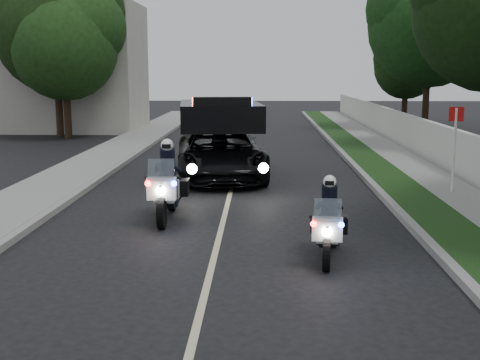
# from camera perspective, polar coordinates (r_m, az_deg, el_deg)

# --- Properties ---
(ground) EXTENTS (120.00, 120.00, 0.00)m
(ground) POSITION_cam_1_polar(r_m,az_deg,el_deg) (10.41, -2.91, -9.14)
(ground) COLOR black
(ground) RESTS_ON ground
(curb_right) EXTENTS (0.20, 60.00, 0.15)m
(curb_right) POSITION_cam_1_polar(r_m,az_deg,el_deg) (20.34, 11.09, 0.33)
(curb_right) COLOR gray
(curb_right) RESTS_ON ground
(grass_verge) EXTENTS (1.20, 60.00, 0.16)m
(grass_verge) POSITION_cam_1_polar(r_m,az_deg,el_deg) (20.46, 13.02, 0.33)
(grass_verge) COLOR #193814
(grass_verge) RESTS_ON ground
(sidewalk_right) EXTENTS (1.40, 60.00, 0.16)m
(sidewalk_right) POSITION_cam_1_polar(r_m,az_deg,el_deg) (20.75, 16.55, 0.30)
(sidewalk_right) COLOR gray
(sidewalk_right) RESTS_ON ground
(property_wall) EXTENTS (0.22, 60.00, 1.50)m
(property_wall) POSITION_cam_1_polar(r_m,az_deg,el_deg) (20.93, 19.29, 2.10)
(property_wall) COLOR beige
(property_wall) RESTS_ON ground
(curb_left) EXTENTS (0.20, 60.00, 0.15)m
(curb_left) POSITION_cam_1_polar(r_m,az_deg,el_deg) (20.68, -11.96, 0.46)
(curb_left) COLOR gray
(curb_left) RESTS_ON ground
(sidewalk_left) EXTENTS (2.00, 60.00, 0.16)m
(sidewalk_left) POSITION_cam_1_polar(r_m,az_deg,el_deg) (20.97, -14.88, 0.48)
(sidewalk_left) COLOR gray
(sidewalk_left) RESTS_ON ground
(building_far) EXTENTS (8.00, 6.00, 7.00)m
(building_far) POSITION_cam_1_polar(r_m,az_deg,el_deg) (37.41, -15.17, 9.74)
(building_far) COLOR #A8A396
(building_far) RESTS_ON ground
(lane_marking) EXTENTS (0.12, 50.00, 0.01)m
(lane_marking) POSITION_cam_1_polar(r_m,az_deg,el_deg) (20.11, -0.53, 0.21)
(lane_marking) COLOR #BFB78C
(lane_marking) RESTS_ON ground
(police_moto_left) EXTENTS (0.79, 2.17, 1.84)m
(police_moto_left) POSITION_cam_1_polar(r_m,az_deg,el_deg) (14.73, -6.51, -3.47)
(police_moto_left) COLOR silver
(police_moto_left) RESTS_ON ground
(police_moto_right) EXTENTS (0.86, 1.85, 1.52)m
(police_moto_right) POSITION_cam_1_polar(r_m,az_deg,el_deg) (11.78, 7.87, -6.94)
(police_moto_right) COLOR silver
(police_moto_right) RESTS_ON ground
(police_suv) EXTENTS (3.30, 5.99, 2.78)m
(police_suv) POSITION_cam_1_polar(r_m,az_deg,el_deg) (20.09, -1.76, 0.18)
(police_suv) COLOR black
(police_suv) RESTS_ON ground
(bicycle) EXTENTS (0.89, 1.96, 0.99)m
(bicycle) POSITION_cam_1_polar(r_m,az_deg,el_deg) (29.59, -4.12, 3.30)
(bicycle) COLOR black
(bicycle) RESTS_ON ground
(cyclist) EXTENTS (0.64, 0.45, 1.67)m
(cyclist) POSITION_cam_1_polar(r_m,az_deg,el_deg) (29.59, -4.12, 3.30)
(cyclist) COLOR black
(cyclist) RESTS_ON ground
(sign_post) EXTENTS (0.47, 0.47, 2.50)m
(sign_post) POSITION_cam_1_polar(r_m,az_deg,el_deg) (18.06, 18.46, -1.44)
(sign_post) COLOR #B4230C
(sign_post) RESTS_ON ground
(tree_right_d) EXTENTS (8.18, 8.18, 11.09)m
(tree_right_d) POSITION_cam_1_polar(r_m,az_deg,el_deg) (36.64, 16.21, 4.21)
(tree_right_d) COLOR #1A4416
(tree_right_d) RESTS_ON ground
(tree_right_e) EXTENTS (4.73, 4.73, 6.88)m
(tree_right_e) POSITION_cam_1_polar(r_m,az_deg,el_deg) (42.79, 14.49, 5.05)
(tree_right_e) COLOR black
(tree_right_e) RESTS_ON ground
(tree_left_near) EXTENTS (5.25, 5.25, 8.65)m
(tree_left_near) POSITION_cam_1_polar(r_m,az_deg,el_deg) (32.79, -15.12, 3.63)
(tree_left_near) COLOR #1E4115
(tree_left_near) RESTS_ON ground
(tree_left_far) EXTENTS (7.00, 7.00, 10.04)m
(tree_left_far) POSITION_cam_1_polar(r_m,az_deg,el_deg) (33.91, -15.81, 3.79)
(tree_left_far) COLOR black
(tree_left_far) RESTS_ON ground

